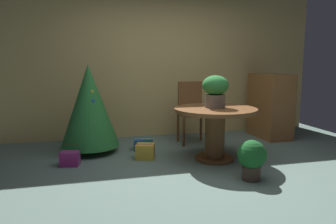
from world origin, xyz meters
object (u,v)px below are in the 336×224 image
Objects in this scene: round_dining_table at (215,124)px; gift_box_gold at (145,151)px; potted_plant at (252,158)px; holiday_tree at (89,106)px; gift_box_purple at (70,159)px; gift_box_blue at (143,144)px; wooden_cabinet at (270,106)px; wooden_chair_far at (192,108)px; flower_vase at (215,90)px.

gift_box_gold is at bearing 163.05° from round_dining_table.
potted_plant is at bearing -46.83° from gift_box_gold.
holiday_tree is 4.94× the size of gift_box_purple.
gift_box_blue is 2.44m from wooden_cabinet.
wooden_cabinet is at bearing 0.80° from wooden_chair_far.
flower_vase is 0.43× the size of wooden_chair_far.
holiday_tree is 4.26× the size of gift_box_gold.
flower_vase is at bearing -14.18° from gift_box_gold.
holiday_tree is at bearing 137.30° from potted_plant.
holiday_tree reaches higher than gift_box_blue.
round_dining_table is 0.86× the size of holiday_tree.
wooden_chair_far is (0.00, 1.02, 0.07)m from round_dining_table.
round_dining_table is at bearing 97.78° from potted_plant.
wooden_chair_far is at bearing 38.40° from gift_box_gold.
gift_box_gold is 1.53m from potted_plant.
wooden_cabinet reaches higher than gift_box_blue.
holiday_tree reaches higher than potted_plant.
potted_plant is (2.06, -1.05, 0.17)m from gift_box_purple.
gift_box_purple reaches higher than gift_box_blue.
gift_box_purple is at bearing -153.57° from gift_box_blue.
flower_vase is 0.34× the size of holiday_tree.
wooden_cabinet is at bearing 6.92° from gift_box_blue.
wooden_cabinet is (2.43, 0.76, 0.47)m from gift_box_gold.
potted_plant is at bearing -83.40° from flower_vase.
round_dining_table is 2.56× the size of flower_vase.
gift_box_purple is 3.57m from wooden_cabinet.
wooden_cabinet is at bearing 33.74° from flower_vase.
wooden_chair_far is at bearing 90.00° from round_dining_table.
round_dining_table is at bearing -145.29° from wooden_cabinet.
wooden_chair_far is at bearing 22.31° from gift_box_purple.
wooden_cabinet is (3.44, 0.82, 0.48)m from gift_box_purple.
gift_box_purple is at bearing -176.51° from gift_box_gold.
flower_vase is 1.30m from gift_box_gold.
holiday_tree is 2.82× the size of potted_plant.
gift_box_purple is at bearing 173.51° from round_dining_table.
gift_box_purple is at bearing -157.69° from wooden_chair_far.
gift_box_blue is at bearing 83.89° from gift_box_gold.
round_dining_table reaches higher than gift_box_gold.
holiday_tree is 0.90m from gift_box_purple.
flower_vase is 1.05m from wooden_chair_far.
wooden_chair_far is at bearing 16.97° from gift_box_blue.
round_dining_table is at bearing -90.00° from wooden_chair_far.
holiday_tree is 1.01m from gift_box_blue.
round_dining_table is 1.05m from gift_box_gold.
gift_box_gold is (-0.05, -0.47, 0.02)m from gift_box_blue.
wooden_cabinet is 2.45× the size of potted_plant.
wooden_cabinet is at bearing 13.37° from gift_box_purple.
gift_box_gold is at bearing 133.17° from potted_plant.
flower_vase reaches higher than gift_box_purple.
gift_box_gold is at bearing -162.70° from wooden_cabinet.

